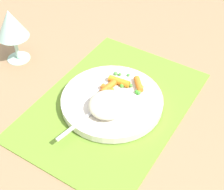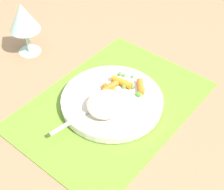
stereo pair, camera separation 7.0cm
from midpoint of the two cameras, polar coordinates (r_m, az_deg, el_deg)
ground_plane at (r=0.79m, az=2.55°, el=-1.88°), size 2.40×2.40×0.00m
placemat at (r=0.79m, az=2.56°, el=-1.73°), size 0.44×0.31×0.01m
plate at (r=0.78m, az=2.58°, el=-1.12°), size 0.23×0.23×0.02m
rice_mound at (r=0.74m, az=1.70°, el=-1.65°), size 0.09×0.08×0.03m
carrot_portion at (r=0.79m, az=4.03°, el=1.44°), size 0.09×0.09×0.02m
pea_scatter at (r=0.79m, az=5.57°, el=1.16°), size 0.10×0.09×0.01m
fork at (r=0.75m, az=0.06°, el=-2.07°), size 0.20×0.05×0.01m
wine_glass at (r=0.90m, az=-12.52°, el=12.35°), size 0.08×0.08×0.15m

